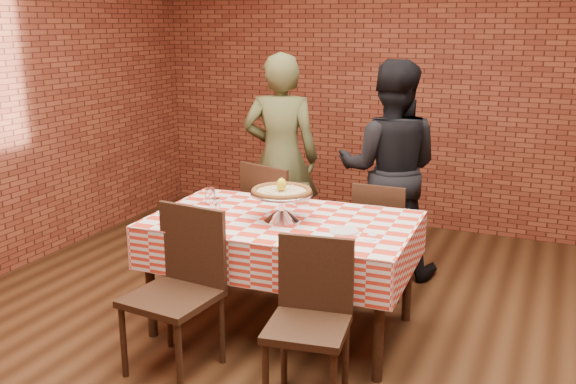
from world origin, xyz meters
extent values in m
plane|color=black|center=(0.00, 0.00, 0.00)|extent=(6.00, 6.00, 0.00)
plane|color=maroon|center=(0.00, 3.00, 1.45)|extent=(5.50, 0.00, 5.50)
cube|color=#372014|center=(-0.31, 0.46, 0.38)|extent=(1.68, 1.05, 0.75)
cylinder|color=beige|center=(-0.31, 0.43, 0.94)|extent=(0.51, 0.51, 0.03)
ellipsoid|color=yellow|center=(-0.31, 0.43, 0.99)|extent=(0.08, 0.08, 0.08)
cylinder|color=white|center=(-0.75, 0.36, 0.81)|extent=(0.07, 0.07, 0.11)
cylinder|color=white|center=(-0.91, 0.58, 0.81)|extent=(0.07, 0.07, 0.11)
cylinder|color=white|center=(0.13, 0.36, 0.76)|extent=(0.18, 0.18, 0.01)
cube|color=white|center=(0.32, 0.28, 0.76)|extent=(0.06, 0.06, 0.00)
cube|color=white|center=(0.30, 0.37, 0.76)|extent=(0.05, 0.04, 0.00)
cube|color=silver|center=(-0.32, 0.79, 0.83)|extent=(0.13, 0.12, 0.15)
imported|color=#4D4F2C|center=(-0.88, 1.68, 0.87)|extent=(0.73, 0.58, 1.73)
imported|color=black|center=(0.04, 1.71, 0.85)|extent=(0.93, 0.78, 1.70)
camera|label=1|loc=(1.29, -3.09, 1.97)|focal=40.09mm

